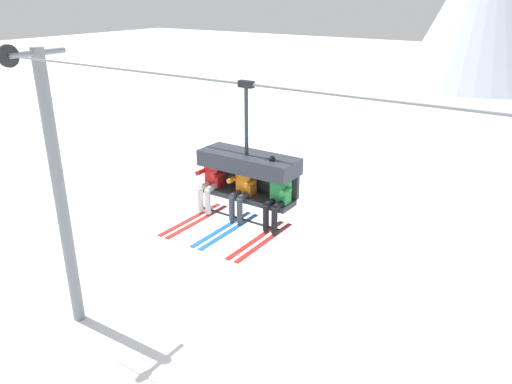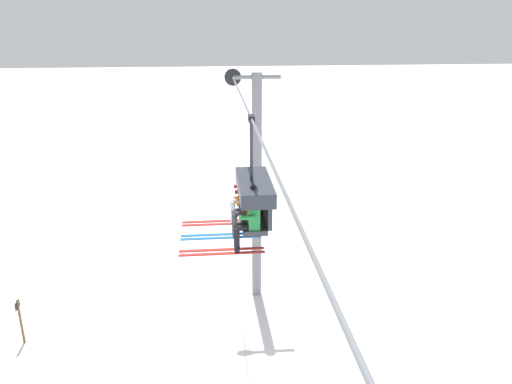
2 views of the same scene
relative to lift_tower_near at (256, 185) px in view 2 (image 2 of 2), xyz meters
The scene contains 7 objects.
lift_tower_near is the anchor object (origin of this frame).
lift_cable 8.59m from the lift_tower_near, ahead, with size 17.32×0.05×0.05m.
chairlift_chair 7.50m from the lift_tower_near, ahead, with size 1.90×0.74×2.48m.
skier_red 6.73m from the lift_tower_near, ahead, with size 0.46×1.70×1.23m.
skier_orange 7.44m from the lift_tower_near, ahead, with size 0.46×1.70×1.23m.
skier_green 8.16m from the lift_tower_near, ahead, with size 0.48×1.70×1.34m.
trail_sign 8.95m from the lift_tower_near, 73.25° to the right, with size 0.36×0.08×1.60m.
Camera 2 is at (10.47, -1.63, 10.10)m, focal length 35.00 mm.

